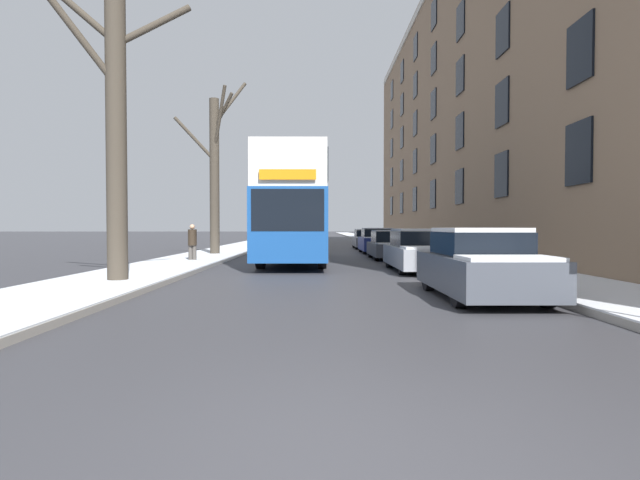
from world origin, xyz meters
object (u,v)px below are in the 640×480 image
double_decker_bus (295,204)px  parked_car_4 (367,239)px  parked_car_1 (418,251)px  pedestrian_left_sidewalk (192,242)px  parked_car_2 (391,246)px  oncoming_van (285,230)px  bare_tree_left_0 (114,126)px  parked_car_0 (481,265)px  bare_tree_left_1 (215,169)px  parked_car_3 (377,241)px

double_decker_bus → parked_car_4: size_ratio=2.64×
parked_car_1 → pedestrian_left_sidewalk: bearing=158.5°
parked_car_2 → double_decker_bus: bearing=-155.5°
parked_car_4 → oncoming_van: (-5.65, 0.65, 0.65)m
pedestrian_left_sidewalk → double_decker_bus: bearing=-170.5°
bare_tree_left_0 → oncoming_van: size_ratio=1.46×
bare_tree_left_0 → double_decker_bus: 9.57m
parked_car_0 → parked_car_1: bearing=90.0°
bare_tree_left_0 → parked_car_4: bearing=68.5°
bare_tree_left_0 → pedestrian_left_sidewalk: 8.15m
double_decker_bus → parked_car_1: bearing=-44.6°
parked_car_1 → parked_car_2: bearing=90.0°
oncoming_van → pedestrian_left_sidewalk: 14.95m
bare_tree_left_1 → parked_car_0: (8.50, -14.56, -3.67)m
bare_tree_left_0 → parked_car_1: 10.03m
bare_tree_left_1 → parked_car_1: 12.34m
parked_car_3 → bare_tree_left_1: bearing=-158.5°
bare_tree_left_1 → parked_car_2: (8.50, -1.92, -3.73)m
parked_car_4 → bare_tree_left_1: bearing=-132.7°
bare_tree_left_1 → bare_tree_left_0: bearing=-89.9°
parked_car_0 → bare_tree_left_0: bearing=165.5°
bare_tree_left_1 → parked_car_4: size_ratio=2.13×
oncoming_van → pedestrian_left_sidewalk: oncoming_van is taller
parked_car_3 → oncoming_van: bearing=131.0°
bare_tree_left_0 → parked_car_3: bare_tree_left_0 is taller
parked_car_2 → parked_car_0: bearing=-90.0°
parked_car_1 → double_decker_bus: bearing=135.4°
parked_car_2 → pedestrian_left_sidewalk: (-8.43, -2.92, 0.25)m
pedestrian_left_sidewalk → parked_car_3: bearing=-139.3°
double_decker_bus → parked_car_0: double_decker_bus is taller
bare_tree_left_1 → parked_car_4: 13.07m
double_decker_bus → parked_car_3: bearing=59.2°
parked_car_0 → parked_car_4: 23.76m
bare_tree_left_0 → parked_car_4: size_ratio=1.95×
parked_car_3 → oncoming_van: size_ratio=0.73×
parked_car_2 → oncoming_van: oncoming_van is taller
bare_tree_left_1 → pedestrian_left_sidewalk: (0.07, -4.84, -3.47)m
bare_tree_left_1 → double_decker_bus: size_ratio=0.81×
parked_car_0 → parked_car_2: (-0.00, 12.64, -0.06)m
double_decker_bus → parked_car_2: (4.33, 1.97, -1.81)m
bare_tree_left_0 → oncoming_van: bearing=82.8°
bare_tree_left_0 → double_decker_bus: size_ratio=0.74×
parked_car_0 → bare_tree_left_1: bearing=120.3°
parked_car_4 → pedestrian_left_sidewalk: (-8.43, -14.04, 0.25)m
parked_car_1 → oncoming_van: bearing=107.4°
parked_car_4 → oncoming_van: 5.73m
parked_car_4 → oncoming_van: bearing=173.4°
pedestrian_left_sidewalk → oncoming_van: bearing=-104.2°
parked_car_1 → parked_car_2: parked_car_1 is taller
double_decker_bus → parked_car_2: bearing=24.5°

